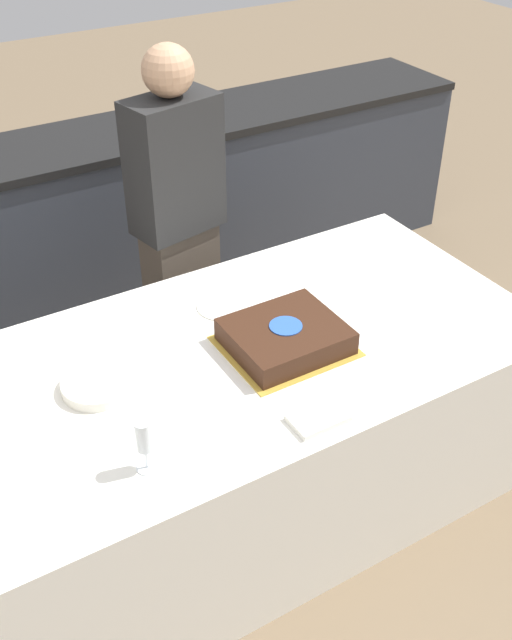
% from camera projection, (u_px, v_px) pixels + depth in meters
% --- Properties ---
extents(ground_plane, '(14.00, 14.00, 0.00)m').
position_uv_depth(ground_plane, '(239.00, 495.00, 2.98)').
color(ground_plane, '#7A664C').
extents(back_counter, '(4.40, 0.58, 0.92)m').
position_uv_depth(back_counter, '(82.00, 227.00, 3.84)').
color(back_counter, '#333842').
rests_on(back_counter, ground_plane).
extents(dining_table, '(2.15, 1.07, 0.73)m').
position_uv_depth(dining_table, '(238.00, 429.00, 2.77)').
color(dining_table, white).
rests_on(dining_table, ground_plane).
extents(cake, '(0.42, 0.37, 0.09)m').
position_uv_depth(cake, '(285.00, 337.00, 2.55)').
color(cake, gold).
rests_on(cake, dining_table).
extents(plate_stack, '(0.24, 0.24, 0.04)m').
position_uv_depth(plate_stack, '(98.00, 384.00, 2.38)').
color(plate_stack, white).
rests_on(plate_stack, dining_table).
extents(wine_glass, '(0.06, 0.06, 0.17)m').
position_uv_depth(wine_glass, '(144.00, 438.00, 2.05)').
color(wine_glass, white).
rests_on(wine_glass, dining_table).
extents(side_plate_near_cake, '(0.19, 0.19, 0.00)m').
position_uv_depth(side_plate_near_cake, '(223.00, 306.00, 2.77)').
color(side_plate_near_cake, white).
rests_on(side_plate_near_cake, dining_table).
extents(utensil_pile, '(0.17, 0.11, 0.02)m').
position_uv_depth(utensil_pile, '(318.00, 418.00, 2.27)').
color(utensil_pile, white).
rests_on(utensil_pile, dining_table).
extents(person_cutting_cake, '(0.39, 0.27, 1.56)m').
position_uv_depth(person_cutting_cake, '(179.00, 228.00, 3.10)').
color(person_cutting_cake, '#4C4238').
rests_on(person_cutting_cake, ground_plane).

